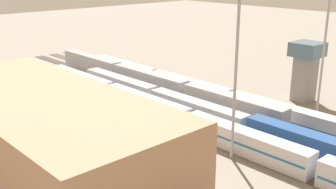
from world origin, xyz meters
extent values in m
plane|color=gray|center=(0.00, 0.00, 0.00)|extent=(400.00, 400.00, 0.00)
cube|color=#4C443D|center=(0.00, -10.00, 0.06)|extent=(140.00, 2.80, 0.12)
cube|color=#4C443D|center=(0.00, -5.00, 0.06)|extent=(140.00, 2.80, 0.12)
cube|color=#3D3833|center=(0.00, 0.00, 0.06)|extent=(140.00, 2.80, 0.12)
cube|color=#4C443D|center=(0.00, 5.00, 0.06)|extent=(140.00, 2.80, 0.12)
cube|color=#4C443D|center=(0.00, 10.00, 0.06)|extent=(140.00, 2.80, 0.12)
cube|color=silver|center=(-20.24, 10.00, 2.02)|extent=(23.00, 3.00, 3.80)
cube|color=#1E6B9E|center=(-20.24, 10.00, 2.14)|extent=(22.40, 3.06, 0.36)
cube|color=silver|center=(3.96, 10.00, 2.02)|extent=(23.00, 3.00, 3.80)
cube|color=#1E6B9E|center=(3.96, 10.00, 1.91)|extent=(22.40, 3.06, 0.36)
cube|color=silver|center=(28.16, 10.00, 2.02)|extent=(23.00, 3.00, 3.80)
cube|color=#1E6B9E|center=(28.16, 10.00, 1.58)|extent=(22.40, 3.06, 0.36)
cube|color=#A8AAB2|center=(-9.84, 0.00, 2.62)|extent=(23.00, 3.00, 5.00)
cube|color=#A8AAB2|center=(14.36, 0.00, 2.62)|extent=(23.00, 3.00, 5.00)
cube|color=#A8AAB2|center=(38.56, 0.00, 2.62)|extent=(23.00, 3.00, 5.00)
cube|color=#285193|center=(-26.89, 5.00, 2.32)|extent=(18.00, 3.00, 4.40)
cube|color=#B7BABF|center=(-5.19, 5.00, 2.02)|extent=(23.00, 3.00, 3.80)
cube|color=#B7BABF|center=(19.01, 5.00, 2.02)|extent=(23.00, 3.00, 3.80)
cube|color=silver|center=(-17.47, -5.00, 2.02)|extent=(23.00, 3.00, 3.80)
cube|color=#285193|center=(-17.47, -5.00, 1.57)|extent=(22.40, 3.06, 0.36)
cube|color=silver|center=(6.73, -5.00, 2.02)|extent=(23.00, 3.00, 3.80)
cube|color=#285193|center=(6.73, -5.00, 1.82)|extent=(22.40, 3.06, 0.36)
cube|color=silver|center=(30.93, -5.00, 2.02)|extent=(23.00, 3.00, 3.80)
cube|color=#285193|center=(30.93, -5.00, 1.86)|extent=(22.40, 3.06, 0.36)
cylinder|color=#9EA0A5|center=(-20.56, -12.24, 13.06)|extent=(0.44, 0.44, 26.11)
cylinder|color=#9EA0A5|center=(-19.88, 12.63, 12.10)|extent=(0.44, 0.44, 24.20)
cube|color=tan|center=(-2.06, 34.43, 5.45)|extent=(49.07, 20.22, 10.89)
cube|color=gray|center=(-12.61, -21.11, 4.95)|extent=(4.00, 4.00, 9.91)
cube|color=slate|center=(-12.61, -21.11, 11.41)|extent=(6.00, 6.00, 3.00)
camera|label=1|loc=(-55.31, 58.91, 28.22)|focal=43.96mm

